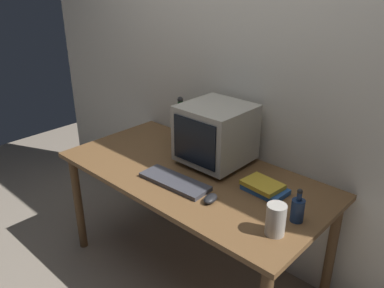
{
  "coord_description": "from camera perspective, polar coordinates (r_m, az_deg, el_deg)",
  "views": [
    {
      "loc": [
        1.39,
        -1.48,
        1.84
      ],
      "look_at": [
        0.0,
        0.0,
        0.93
      ],
      "focal_mm": 36.49,
      "sensor_mm": 36.0,
      "label": 1
    }
  ],
  "objects": [
    {
      "name": "back_wall",
      "position": [
        2.46,
        7.51,
        10.09
      ],
      "size": [
        4.0,
        0.08,
        2.5
      ],
      "primitive_type": "cube",
      "color": "silver",
      "rests_on": "ground"
    },
    {
      "name": "book_stack",
      "position": [
        2.13,
        10.49,
        -6.23
      ],
      "size": [
        0.24,
        0.17,
        0.05
      ],
      "color": "#28569E",
      "rests_on": "desk"
    },
    {
      "name": "crt_monitor",
      "position": [
        2.33,
        3.48,
        1.48
      ],
      "size": [
        0.38,
        0.39,
        0.37
      ],
      "color": "#B2AD9E",
      "rests_on": "desk"
    },
    {
      "name": "bottle_tall",
      "position": [
        2.62,
        -1.68,
        2.51
      ],
      "size": [
        0.09,
        0.09,
        0.34
      ],
      "color": "#1E4C23",
      "rests_on": "desk"
    },
    {
      "name": "bottle_short",
      "position": [
        1.92,
        15.19,
        -9.18
      ],
      "size": [
        0.06,
        0.06,
        0.17
      ],
      "color": "navy",
      "rests_on": "desk"
    },
    {
      "name": "keyboard",
      "position": [
        2.18,
        -2.57,
        -5.5
      ],
      "size": [
        0.43,
        0.17,
        0.02
      ],
      "primitive_type": "cube",
      "rotation": [
        0.0,
        0.0,
        0.05
      ],
      "color": "#3F3F47",
      "rests_on": "desk"
    },
    {
      "name": "computer_mouse",
      "position": [
        2.02,
        2.72,
        -7.97
      ],
      "size": [
        0.08,
        0.11,
        0.04
      ],
      "primitive_type": "ellipsoid",
      "rotation": [
        0.0,
        0.0,
        0.2
      ],
      "color": "black",
      "rests_on": "desk"
    },
    {
      "name": "metal_canister",
      "position": [
        1.8,
        12.14,
        -10.75
      ],
      "size": [
        0.09,
        0.09,
        0.15
      ],
      "primitive_type": "cylinder",
      "color": "#B7B2A8",
      "rests_on": "desk"
    },
    {
      "name": "ground_plane",
      "position": [
        2.74,
        0.0,
        -18.04
      ],
      "size": [
        6.0,
        6.0,
        0.0
      ],
      "primitive_type": "plane",
      "color": "gray"
    },
    {
      "name": "desk",
      "position": [
        2.35,
        0.0,
        -5.91
      ],
      "size": [
        1.63,
        0.81,
        0.75
      ],
      "color": "brown",
      "rests_on": "ground"
    }
  ]
}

